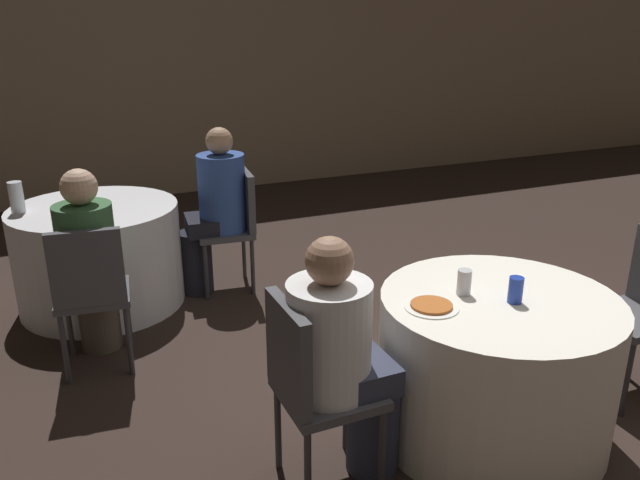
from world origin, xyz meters
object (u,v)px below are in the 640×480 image
at_px(chair_near_west, 309,378).
at_px(pizza_plate_near, 431,306).
at_px(bottle_far, 17,197).
at_px(soda_can_blue, 516,290).
at_px(table_near, 494,366).
at_px(table_far, 99,256).
at_px(person_blue_shirt, 214,210).
at_px(person_white_shirt, 344,360).
at_px(chair_far_east, 236,219).
at_px(person_green_jacket, 91,267).
at_px(soda_can_silver, 464,282).
at_px(chair_far_south, 91,286).

xyz_separation_m(chair_near_west, pizza_plate_near, (0.61, 0.05, 0.19)).
height_order(chair_near_west, bottle_far, bottle_far).
bearing_deg(soda_can_blue, table_near, 111.06).
bearing_deg(soda_can_blue, table_far, 124.52).
bearing_deg(chair_near_west, soda_can_blue, 86.48).
height_order(person_blue_shirt, person_white_shirt, person_blue_shirt).
bearing_deg(chair_far_east, person_green_jacket, 129.58).
distance_m(person_blue_shirt, soda_can_silver, 2.22).
height_order(table_near, chair_near_west, chair_near_west).
distance_m(table_far, chair_far_south, 0.99).
height_order(person_green_jacket, soda_can_silver, person_green_jacket).
height_order(table_far, soda_can_blue, soda_can_blue).
distance_m(soda_can_blue, bottle_far, 3.19).
bearing_deg(soda_can_silver, person_white_shirt, -170.37).
bearing_deg(person_blue_shirt, soda_can_silver, -156.79).
distance_m(chair_far_east, person_green_jacket, 1.27).
distance_m(table_far, soda_can_silver, 2.68).
relative_size(person_green_jacket, bottle_far, 5.66).
bearing_deg(table_near, soda_can_silver, 142.67).
bearing_deg(chair_far_south, soda_can_blue, -32.29).
xyz_separation_m(chair_far_south, person_white_shirt, (0.91, -1.34, 0.05)).
distance_m(chair_near_west, chair_far_east, 2.24).
height_order(table_far, bottle_far, bottle_far).
bearing_deg(table_far, pizza_plate_near, -61.04).
distance_m(table_far, chair_far_east, 0.99).
bearing_deg(pizza_plate_near, person_white_shirt, -173.35).
xyz_separation_m(chair_near_west, bottle_far, (-1.10, 2.37, 0.28)).
bearing_deg(soda_can_silver, chair_near_west, -172.08).
distance_m(chair_far_east, soda_can_silver, 2.17).
xyz_separation_m(chair_far_south, soda_can_blue, (1.74, -1.39, 0.24)).
xyz_separation_m(person_white_shirt, soda_can_silver, (0.67, 0.11, 0.19)).
height_order(chair_far_south, pizza_plate_near, chair_far_south).
distance_m(table_far, person_blue_shirt, 0.86).
height_order(chair_far_east, soda_can_silver, chair_far_east).
relative_size(person_blue_shirt, soda_can_blue, 9.99).
bearing_deg(person_blue_shirt, table_near, -154.35).
xyz_separation_m(person_green_jacket, pizza_plate_near, (1.34, -1.45, 0.13)).
relative_size(chair_near_west, person_green_jacket, 0.76).
bearing_deg(pizza_plate_near, person_blue_shirt, 101.34).
relative_size(person_white_shirt, pizza_plate_near, 4.65).
xyz_separation_m(chair_far_south, bottle_far, (-0.35, 1.02, 0.28)).
relative_size(chair_near_west, bottle_far, 4.28).
bearing_deg(table_near, chair_far_south, 142.09).
relative_size(table_far, person_white_shirt, 0.99).
xyz_separation_m(person_green_jacket, person_white_shirt, (0.89, -1.51, -0.01)).
xyz_separation_m(table_near, person_white_shirt, (-0.81, -0.01, 0.23)).
xyz_separation_m(person_white_shirt, soda_can_blue, (0.83, -0.05, 0.19)).
bearing_deg(chair_far_east, table_near, -157.87).
height_order(chair_far_south, soda_can_blue, chair_far_south).
distance_m(chair_far_east, person_blue_shirt, 0.18).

